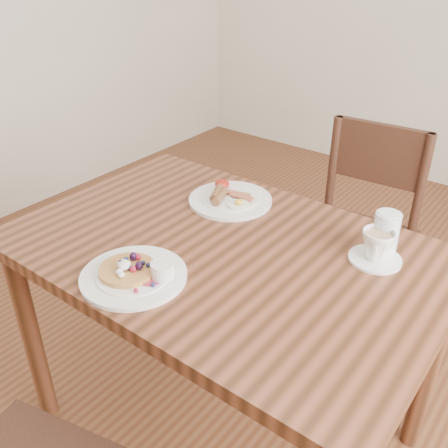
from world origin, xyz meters
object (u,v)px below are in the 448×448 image
dining_table (224,274)px  pancake_plate (135,274)px  breakfast_plate (229,198)px  water_glass (386,233)px  teacup_saucer (377,247)px  chair_far (358,227)px

dining_table → pancake_plate: 0.29m
breakfast_plate → water_glass: size_ratio=2.31×
pancake_plate → water_glass: (0.44, 0.50, 0.04)m
dining_table → water_glass: size_ratio=10.26×
breakfast_plate → teacup_saucer: bearing=-3.8°
chair_far → teacup_saucer: 0.70m
breakfast_plate → water_glass: (0.51, 0.02, 0.05)m
chair_far → teacup_saucer: size_ratio=6.29×
breakfast_plate → water_glass: bearing=2.4°
water_glass → teacup_saucer: bearing=-88.5°
chair_far → breakfast_plate: chair_far is taller
chair_far → water_glass: chair_far is taller
breakfast_plate → teacup_saucer: teacup_saucer is taller
chair_far → water_glass: size_ratio=7.52×
dining_table → breakfast_plate: size_ratio=4.44×
chair_far → dining_table: bearing=79.2°
dining_table → chair_far: chair_far is taller
dining_table → breakfast_plate: bearing=124.1°
chair_far → breakfast_plate: size_ratio=3.26×
chair_far → breakfast_plate: bearing=61.7°
pancake_plate → breakfast_plate: bearing=98.0°
teacup_saucer → dining_table: bearing=-152.4°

